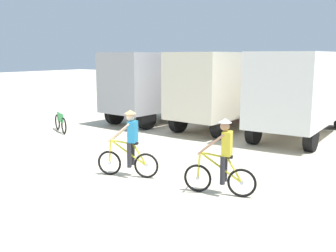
{
  "coord_description": "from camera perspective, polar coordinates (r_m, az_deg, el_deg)",
  "views": [
    {
      "loc": [
        6.92,
        -6.68,
        3.23
      ],
      "look_at": [
        0.57,
        3.24,
        1.1
      ],
      "focal_mm": 42.04,
      "sensor_mm": 36.0,
      "label": 1
    }
  ],
  "objects": [
    {
      "name": "box_truck_white_box",
      "position": [
        16.42,
        18.77,
        4.97
      ],
      "size": [
        2.5,
        6.79,
        3.35
      ],
      "color": "white",
      "rests_on": "ground"
    },
    {
      "name": "ground_plane",
      "position": [
        10.14,
        -12.81,
        -8.58
      ],
      "size": [
        120.0,
        120.0,
        0.0
      ],
      "primitive_type": "plane",
      "color": "beige"
    },
    {
      "name": "box_truck_grey_hauler",
      "position": [
        19.52,
        -0.86,
        6.26
      ],
      "size": [
        3.14,
        6.98,
        3.35
      ],
      "color": "#9E9EA3",
      "rests_on": "ground"
    },
    {
      "name": "bicycle_spare",
      "position": [
        17.37,
        -15.32,
        0.49
      ],
      "size": [
        1.56,
        0.88,
        0.97
      ],
      "color": "black",
      "rests_on": "ground"
    },
    {
      "name": "cyclist_cowboy_hat",
      "position": [
        9.19,
        7.88,
        -4.87
      ],
      "size": [
        1.7,
        0.58,
        1.82
      ],
      "color": "black",
      "rests_on": "ground"
    },
    {
      "name": "cyclist_orange_shirt",
      "position": [
        10.51,
        -5.63,
        -2.91
      ],
      "size": [
        1.66,
        0.69,
        1.82
      ],
      "color": "black",
      "rests_on": "ground"
    },
    {
      "name": "box_truck_cream_rv",
      "position": [
        17.78,
        8.64,
        5.75
      ],
      "size": [
        3.06,
        6.96,
        3.35
      ],
      "color": "beige",
      "rests_on": "ground"
    }
  ]
}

